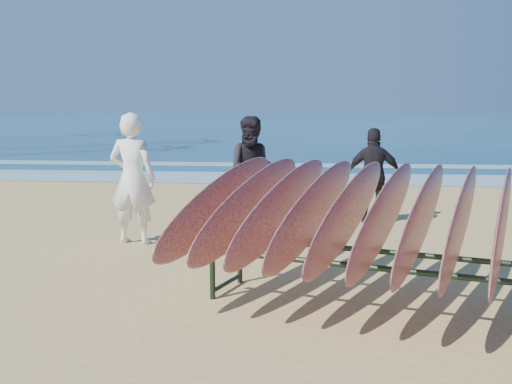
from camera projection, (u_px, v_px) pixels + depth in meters
The scene contains 8 objects.
ground at pixel (248, 292), 6.73m from camera, with size 120.00×120.00×0.00m, color tan.
ocean at pixel (313, 122), 60.90m from camera, with size 160.00×160.00×0.00m, color navy.
foam_near at pixel (292, 178), 16.58m from camera, with size 160.00×160.00×0.00m, color white.
foam_far at pixel (297, 165), 20.03m from camera, with size 160.00×160.00×0.00m, color white.
surfboard_rack at pixel (366, 215), 6.08m from camera, with size 3.87×3.60×1.50m.
person_white at pixel (133, 179), 8.93m from camera, with size 0.67×0.44×1.83m, color white.
person_dark_a at pixel (253, 171), 10.37m from camera, with size 0.85×0.66×1.75m, color black.
person_dark_b at pixel (374, 176), 10.44m from camera, with size 0.92×0.38×1.56m, color black.
Camera 1 is at (0.74, -6.48, 1.99)m, focal length 45.00 mm.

